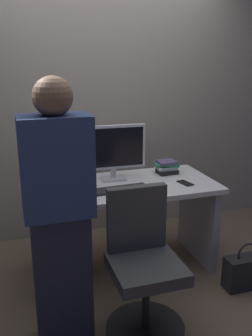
% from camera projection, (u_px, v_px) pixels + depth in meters
% --- Properties ---
extents(ground_plane, '(9.00, 9.00, 0.00)m').
position_uv_depth(ground_plane, '(124.00, 267.00, 3.20)').
color(ground_plane, brown).
extents(wall_back, '(6.40, 0.10, 3.00)m').
position_uv_depth(wall_back, '(97.00, 82.00, 3.55)').
color(wall_back, '#9E9384').
rests_on(wall_back, ground).
extents(desk, '(1.48, 0.72, 0.75)m').
position_uv_depth(desk, '(124.00, 211.00, 3.05)').
color(desk, white).
rests_on(desk, ground).
extents(office_chair, '(0.52, 0.52, 0.94)m').
position_uv_depth(office_chair, '(143.00, 268.00, 2.40)').
color(office_chair, black).
rests_on(office_chair, ground).
extents(person_at_desk, '(0.40, 0.24, 1.64)m').
position_uv_depth(person_at_desk, '(59.00, 216.00, 2.18)').
color(person_at_desk, '#262838').
rests_on(person_at_desk, ground).
extents(monitor, '(0.54, 0.15, 0.46)m').
position_uv_depth(monitor, '(113.00, 150.00, 3.03)').
color(monitor, silver).
rests_on(monitor, desk).
extents(keyboard, '(0.43, 0.15, 0.02)m').
position_uv_depth(keyboard, '(120.00, 189.00, 2.85)').
color(keyboard, '#262626').
rests_on(keyboard, desk).
extents(mouse, '(0.06, 0.10, 0.03)m').
position_uv_depth(mouse, '(160.00, 185.00, 2.92)').
color(mouse, white).
rests_on(mouse, desk).
extents(cup_near_keyboard, '(0.08, 0.08, 0.09)m').
position_uv_depth(cup_near_keyboard, '(69.00, 190.00, 2.74)').
color(cup_near_keyboard, '#D84C3F').
rests_on(cup_near_keyboard, desk).
extents(book_stack, '(0.22, 0.17, 0.11)m').
position_uv_depth(book_stack, '(167.00, 167.00, 3.26)').
color(book_stack, black).
rests_on(book_stack, desk).
extents(cell_phone, '(0.10, 0.16, 0.01)m').
position_uv_depth(cell_phone, '(185.00, 183.00, 3.00)').
color(cell_phone, black).
rests_on(cell_phone, desk).
extents(handbag, '(0.34, 0.14, 0.38)m').
position_uv_depth(handbag, '(246.00, 271.00, 2.90)').
color(handbag, '#262628').
rests_on(handbag, ground).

